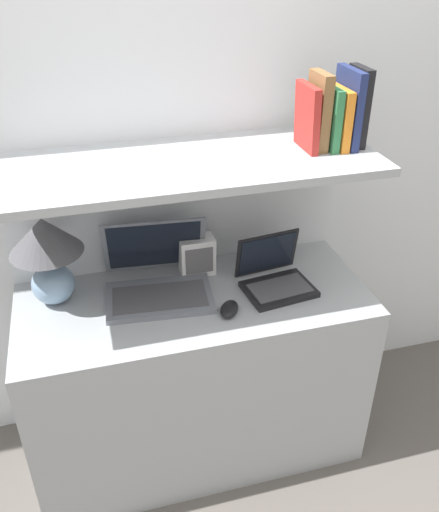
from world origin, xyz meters
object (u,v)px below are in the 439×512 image
(computer_mouse, at_px, (229,309))
(book_orange, at_px, (338,117))
(book_brown, at_px, (319,111))
(router_box, at_px, (197,256))
(book_navy, at_px, (348,108))
(table_lamp, at_px, (47,250))
(book_green, at_px, (329,117))
(laptop_large, at_px, (158,279))
(book_black, at_px, (357,107))
(book_red, at_px, (307,118))
(laptop_small, at_px, (275,277))

(computer_mouse, xyz_separation_m, book_orange, (0.42, 0.18, 0.58))
(book_brown, bearing_deg, computer_mouse, -152.98)
(router_box, distance_m, book_brown, 0.69)
(router_box, xyz_separation_m, book_navy, (0.50, -0.10, 0.55))
(table_lamp, height_order, book_green, book_green)
(laptop_large, bearing_deg, book_black, -1.04)
(book_navy, xyz_separation_m, book_red, (-0.14, 0.00, -0.02))
(laptop_small, height_order, book_orange, book_orange)
(book_brown, bearing_deg, table_lamp, 176.70)
(laptop_large, bearing_deg, book_brown, -1.30)
(book_black, relative_size, book_brown, 1.04)
(laptop_small, relative_size, book_green, 1.32)
(laptop_large, xyz_separation_m, book_brown, (0.57, -0.01, 0.57))
(table_lamp, relative_size, laptop_large, 0.81)
(laptop_large, xyz_separation_m, book_black, (0.70, -0.01, 0.57))
(laptop_small, bearing_deg, book_black, 13.68)
(book_black, bearing_deg, router_box, 169.36)
(laptop_small, distance_m, book_green, 0.59)
(book_black, bearing_deg, table_lamp, 177.13)
(router_box, relative_size, book_brown, 0.61)
(table_lamp, xyz_separation_m, book_green, (0.97, -0.05, 0.39))
(book_orange, bearing_deg, book_red, 180.00)
(table_lamp, bearing_deg, laptop_large, -6.40)
(table_lamp, height_order, book_red, book_red)
(book_orange, height_order, book_brown, book_brown)
(table_lamp, bearing_deg, book_navy, -2.97)
(laptop_large, relative_size, book_black, 1.56)
(book_navy, relative_size, book_orange, 1.29)
(computer_mouse, distance_m, book_black, 0.81)
(computer_mouse, xyz_separation_m, book_brown, (0.35, 0.18, 0.61))
(laptop_large, height_order, router_box, laptop_large)
(book_black, bearing_deg, book_red, 180.00)
(table_lamp, bearing_deg, book_green, -3.17)
(router_box, height_order, book_green, book_green)
(book_orange, xyz_separation_m, book_green, (-0.03, -0.00, 0.00))
(table_lamp, xyz_separation_m, book_navy, (1.03, -0.05, 0.42))
(book_black, distance_m, book_green, 0.11)
(book_black, distance_m, book_orange, 0.07)
(table_lamp, height_order, book_brown, book_brown)
(laptop_small, bearing_deg, book_navy, 15.51)
(table_lamp, height_order, book_orange, book_orange)
(book_green, bearing_deg, book_black, 0.00)
(laptop_small, distance_m, book_brown, 0.61)
(book_green, xyz_separation_m, book_brown, (-0.04, 0.00, 0.02))
(laptop_large, distance_m, router_box, 0.19)
(router_box, bearing_deg, laptop_large, -152.03)
(laptop_large, xyz_separation_m, laptop_small, (0.42, -0.08, -0.01))
(router_box, relative_size, book_orange, 0.76)
(laptop_small, bearing_deg, computer_mouse, -151.88)
(laptop_large, relative_size, computer_mouse, 3.48)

